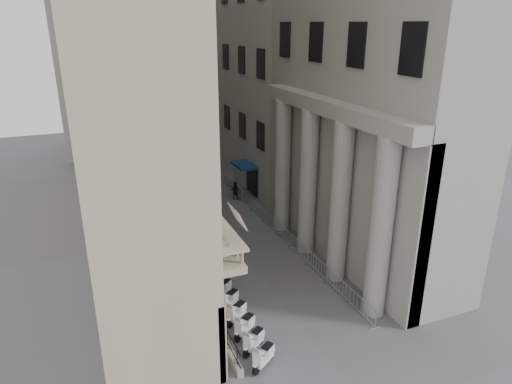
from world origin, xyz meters
TOP-DOWN VIEW (x-y plane):
  - far_building at (0.00, 48.00)m, footprint 22.00×10.00m
  - iron_fence at (-4.30, 18.00)m, footprint 0.30×28.00m
  - blue_awning at (4.15, 26.00)m, footprint 1.60×3.00m
  - flag at (-4.00, 5.00)m, footprint 1.00×1.40m
  - scooter_0 at (-3.05, 4.31)m, footprint 1.47×1.25m
  - scooter_1 at (-3.05, 5.55)m, footprint 1.47×1.25m
  - scooter_2 at (-3.05, 6.79)m, footprint 1.47×1.25m
  - scooter_3 at (-3.05, 8.02)m, footprint 1.47×1.25m
  - scooter_4 at (-3.05, 9.26)m, footprint 1.47×1.25m
  - scooter_5 at (-3.05, 10.50)m, footprint 1.47×1.25m
  - scooter_6 at (-3.05, 11.74)m, footprint 1.47×1.25m
  - scooter_7 at (-3.05, 12.97)m, footprint 1.47×1.25m
  - scooter_8 at (-3.05, 14.21)m, footprint 1.47×1.25m
  - scooter_9 at (-3.05, 15.45)m, footprint 1.47×1.25m
  - scooter_10 at (-3.05, 16.69)m, footprint 1.47×1.25m
  - scooter_11 at (-3.05, 17.92)m, footprint 1.47×1.25m
  - scooter_12 at (-3.05, 19.16)m, footprint 1.47×1.25m
  - scooter_13 at (-3.05, 20.40)m, footprint 1.47×1.25m
  - scooter_14 at (-3.05, 21.64)m, footprint 1.47×1.25m
  - barrier_0 at (3.47, 5.88)m, footprint 0.60×2.40m
  - barrier_1 at (3.47, 8.38)m, footprint 0.60×2.40m
  - barrier_2 at (3.47, 10.88)m, footprint 0.60×2.40m
  - barrier_3 at (3.47, 13.38)m, footprint 0.60×2.40m
  - barrier_4 at (3.47, 15.88)m, footprint 0.60×2.40m
  - barrier_5 at (3.47, 18.38)m, footprint 0.60×2.40m
  - barrier_6 at (3.47, 20.88)m, footprint 0.60×2.40m
  - barrier_7 at (3.47, 23.38)m, footprint 0.60×2.40m
  - barrier_8 at (3.47, 25.88)m, footprint 0.60×2.40m
  - barrier_9 at (3.47, 28.38)m, footprint 0.60×2.40m
  - security_tent at (-3.60, 27.07)m, footprint 3.61×3.61m
  - street_lamp at (-2.79, 18.81)m, footprint 2.33×0.66m
  - info_kiosk at (-3.12, 17.09)m, footprint 0.38×0.96m
  - pedestrian_a at (1.82, 27.36)m, footprint 0.60×0.41m
  - pedestrian_b at (3.00, 25.30)m, footprint 1.00×0.96m
  - pedestrian_c at (-1.01, 33.69)m, footprint 0.97×0.79m

SIDE VIEW (x-z plane):
  - iron_fence at x=-4.30m, z-range -0.70..0.70m
  - blue_awning at x=4.15m, z-range -1.50..1.50m
  - flag at x=-4.00m, z-range -4.10..4.10m
  - scooter_0 at x=-3.05m, z-range -0.75..0.75m
  - scooter_1 at x=-3.05m, z-range -0.75..0.75m
  - scooter_2 at x=-3.05m, z-range -0.75..0.75m
  - scooter_3 at x=-3.05m, z-range -0.75..0.75m
  - scooter_4 at x=-3.05m, z-range -0.75..0.75m
  - scooter_5 at x=-3.05m, z-range -0.75..0.75m
  - scooter_6 at x=-3.05m, z-range -0.75..0.75m
  - scooter_7 at x=-3.05m, z-range -0.75..0.75m
  - scooter_8 at x=-3.05m, z-range -0.75..0.75m
  - scooter_9 at x=-3.05m, z-range -0.75..0.75m
  - scooter_10 at x=-3.05m, z-range -0.75..0.75m
  - scooter_11 at x=-3.05m, z-range -0.75..0.75m
  - scooter_12 at x=-3.05m, z-range -0.75..0.75m
  - scooter_13 at x=-3.05m, z-range -0.75..0.75m
  - scooter_14 at x=-3.05m, z-range -0.75..0.75m
  - barrier_0 at x=3.47m, z-range -0.55..0.55m
  - barrier_1 at x=3.47m, z-range -0.55..0.55m
  - barrier_2 at x=3.47m, z-range -0.55..0.55m
  - barrier_3 at x=3.47m, z-range -0.55..0.55m
  - barrier_4 at x=3.47m, z-range -0.55..0.55m
  - barrier_5 at x=3.47m, z-range -0.55..0.55m
  - barrier_6 at x=3.47m, z-range -0.55..0.55m
  - barrier_7 at x=3.47m, z-range -0.55..0.55m
  - barrier_8 at x=3.47m, z-range -0.55..0.55m
  - barrier_9 at x=3.47m, z-range -0.55..0.55m
  - pedestrian_a at x=1.82m, z-range 0.00..1.62m
  - pedestrian_b at x=3.00m, z-range 0.00..1.63m
  - pedestrian_c at x=-1.01m, z-range 0.00..1.71m
  - info_kiosk at x=-3.12m, z-range 0.01..1.99m
  - security_tent at x=-3.60m, z-range 0.98..3.92m
  - street_lamp at x=-2.79m, z-range 0.64..7.84m
  - far_building at x=0.00m, z-range 0.00..30.00m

